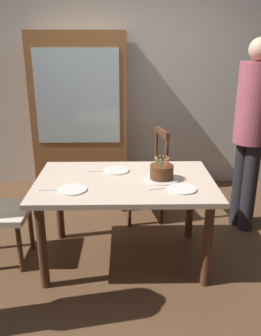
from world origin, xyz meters
TOP-DOWN VIEW (x-y plane):
  - ground at (0.00, 0.00)m, footprint 6.40×6.40m
  - back_wall at (0.00, 1.85)m, footprint 6.40×0.10m
  - dining_table at (0.00, 0.00)m, footprint 1.42×0.92m
  - birthday_cake at (0.29, -0.00)m, footprint 0.28×0.28m
  - plate_near_celebrant at (-0.39, -0.21)m, footprint 0.22×0.22m
  - plate_far_side at (-0.07, 0.21)m, footprint 0.22×0.22m
  - plate_near_guest at (0.43, -0.21)m, footprint 0.22×0.22m
  - fork_near_celebrant at (-0.55, -0.20)m, footprint 0.18×0.02m
  - fork_far_side at (-0.23, 0.19)m, footprint 0.18×0.03m
  - fork_near_guest at (0.27, -0.19)m, footprint 0.18×0.06m
  - chair_spindle_back at (0.21, 0.79)m, footprint 0.52×0.52m
  - person_guest at (1.18, 0.56)m, footprint 0.32×0.32m
  - china_cabinet at (-0.52, 1.56)m, footprint 1.10×0.45m

SIDE VIEW (x-z plane):
  - ground at x=0.00m, z-range 0.00..0.00m
  - chair_spindle_back at x=0.21m, z-range -0.02..0.93m
  - dining_table at x=0.00m, z-range 0.27..1.00m
  - fork_near_celebrant at x=-0.55m, z-range 0.73..0.74m
  - fork_far_side at x=-0.23m, z-range 0.73..0.74m
  - fork_near_guest at x=0.27m, z-range 0.73..0.74m
  - plate_near_celebrant at x=-0.39m, z-range 0.73..0.74m
  - plate_far_side at x=-0.07m, z-range 0.73..0.74m
  - plate_near_guest at x=0.43m, z-range 0.73..0.74m
  - birthday_cake at x=0.29m, z-range 0.69..0.88m
  - china_cabinet at x=-0.52m, z-range 0.00..1.90m
  - person_guest at x=1.18m, z-range 0.14..1.95m
  - back_wall at x=0.00m, z-range 0.00..2.60m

